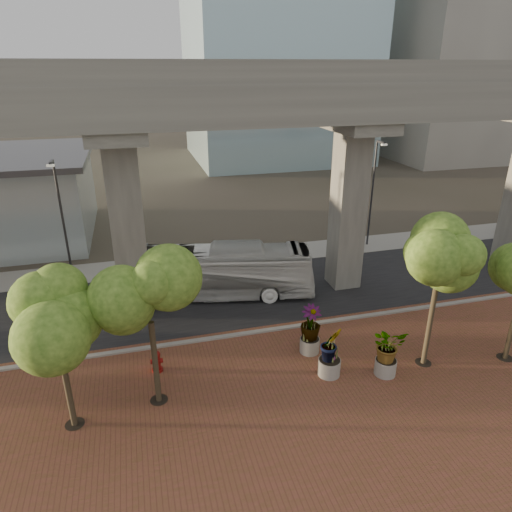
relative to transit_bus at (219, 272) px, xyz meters
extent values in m
plane|color=#353126|center=(1.40, -2.46, -1.47)|extent=(160.00, 160.00, 0.00)
cube|color=brown|center=(1.40, -10.46, -1.44)|extent=(70.00, 13.00, 0.06)
cube|color=black|center=(1.40, -0.46, -1.45)|extent=(90.00, 8.00, 0.04)
cube|color=gray|center=(1.40, -4.46, -1.39)|extent=(70.00, 0.25, 0.16)
cube|color=gray|center=(1.40, 5.04, -1.44)|extent=(90.00, 3.00, 0.06)
cube|color=gray|center=(1.40, -2.06, 9.03)|extent=(72.00, 2.40, 1.80)
cube|color=gray|center=(1.40, 1.14, 9.03)|extent=(72.00, 2.40, 1.80)
cube|color=gray|center=(1.40, -3.16, 10.43)|extent=(72.00, 0.12, 1.00)
cube|color=gray|center=(1.40, 2.24, 10.43)|extent=(72.00, 0.12, 1.00)
cube|color=#A6A396|center=(39.40, 33.54, 10.53)|extent=(18.00, 16.00, 24.00)
imported|color=silver|center=(0.00, 0.00, 0.00)|extent=(10.83, 4.76, 2.94)
cylinder|color=maroon|center=(-3.92, -6.26, -1.36)|extent=(0.47, 0.47, 0.10)
cylinder|color=maroon|center=(-3.92, -6.26, -0.98)|extent=(0.31, 0.31, 0.76)
sphere|color=maroon|center=(-3.92, -6.26, -0.60)|extent=(0.37, 0.37, 0.37)
cylinder|color=maroon|center=(-3.92, -6.26, -0.43)|extent=(0.10, 0.10, 0.13)
cylinder|color=maroon|center=(-3.92, -6.26, -0.91)|extent=(0.52, 0.21, 0.21)
cylinder|color=#AEA89D|center=(5.40, -8.98, -1.06)|extent=(0.90, 0.90, 0.70)
imported|color=#375E18|center=(5.40, -8.98, 0.04)|extent=(2.00, 2.00, 1.50)
cylinder|color=#B0AB9F|center=(2.90, -6.62, -1.06)|extent=(0.89, 0.89, 0.70)
imported|color=#375E18|center=(2.90, -6.62, 0.10)|extent=(2.18, 2.18, 1.64)
cylinder|color=#ACA99C|center=(3.09, -8.39, -1.04)|extent=(0.94, 0.94, 0.73)
imported|color=#375E18|center=(3.09, -8.39, 0.11)|extent=(2.10, 2.10, 1.57)
cylinder|color=#483C29|center=(-7.06, -8.67, 0.28)|extent=(0.22, 0.22, 3.39)
cylinder|color=black|center=(-7.06, -8.67, -1.40)|extent=(0.70, 0.70, 0.01)
cylinder|color=#483C29|center=(-3.99, -8.15, 0.35)|extent=(0.22, 0.22, 3.53)
cylinder|color=black|center=(-3.99, -8.15, -1.40)|extent=(0.70, 0.70, 0.01)
cylinder|color=#483C29|center=(7.44, -8.73, 0.53)|extent=(0.22, 0.22, 3.88)
cylinder|color=black|center=(7.44, -8.73, -1.40)|extent=(0.70, 0.70, 0.01)
cylinder|color=black|center=(11.19, -9.36, -1.40)|extent=(0.70, 0.70, 0.01)
cylinder|color=#2B2C30|center=(-8.17, 3.44, 2.29)|extent=(0.13, 0.13, 7.43)
cube|color=#2B2C30|center=(-8.17, 2.98, 6.00)|extent=(0.14, 0.93, 0.14)
cube|color=silver|center=(-8.17, 2.51, 5.91)|extent=(0.37, 0.19, 0.11)
cylinder|color=#2D2D32|center=(11.89, 4.95, 2.28)|extent=(0.13, 0.13, 7.42)
cube|color=#2D2D32|center=(11.89, 4.48, 5.99)|extent=(0.14, 0.93, 0.14)
cube|color=silver|center=(11.89, 4.02, 5.90)|extent=(0.37, 0.19, 0.11)
camera|label=1|loc=(-4.02, -22.92, 10.73)|focal=32.00mm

